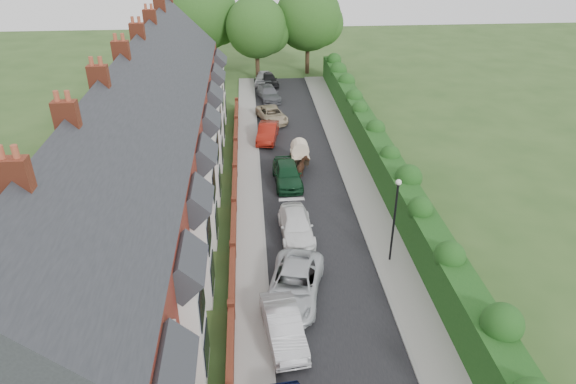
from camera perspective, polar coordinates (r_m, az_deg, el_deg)
The scene contains 24 objects.
ground at distance 25.92m, azimuth 5.98°, elevation -13.23°, with size 140.00×140.00×0.00m, color #2D4C1E.
road at distance 34.69m, azimuth 2.09°, elevation -1.08°, with size 6.00×58.00×0.02m, color black.
pavement_hedge_side at distance 35.33m, azimuth 8.71°, elevation -0.73°, with size 2.20×58.00×0.12m, color gray.
pavement_house_side at distance 34.47m, azimuth -4.28°, elevation -1.25°, with size 1.70×58.00×0.12m, color gray.
kerb_hedge_side at distance 35.11m, azimuth 7.04°, elevation -0.80°, with size 0.18×58.00×0.13m, color gray.
kerb_house_side at distance 34.47m, azimuth -2.96°, elevation -1.20°, with size 0.18×58.00×0.13m, color gray.
hedge at distance 35.05m, azimuth 11.77°, elevation 1.58°, with size 2.10×58.00×2.85m.
terrace_row at distance 32.27m, azimuth -16.23°, elevation 4.22°, with size 9.05×40.50×11.50m.
garden_wall_row at distance 33.43m, azimuth -6.00°, elevation -1.58°, with size 0.35×40.35×1.10m.
lamppost at distance 27.84m, azimuth 11.83°, elevation -2.04°, with size 0.32×0.32×5.16m.
tree_far_left at distance 60.07m, azimuth -3.18°, elevation 17.68°, with size 7.14×6.80×9.29m.
tree_far_right at distance 62.36m, azimuth 2.61°, elevation 18.67°, with size 7.98×7.60×10.31m.
tree_far_back at distance 63.00m, azimuth -9.00°, elevation 18.76°, with size 8.40×8.00×10.82m.
car_silver_a at distance 24.08m, azimuth -0.51°, elevation -14.67°, with size 1.54×4.40×1.45m, color #AEADB2.
car_silver_b at distance 26.21m, azimuth 0.70°, elevation -10.27°, with size 2.55×5.53×1.54m, color silver.
car_white at distance 30.83m, azimuth 0.90°, elevation -3.77°, with size 1.92×4.72×1.37m, color white.
car_green at distance 36.62m, azimuth -0.08°, elevation 2.07°, with size 1.90×4.72×1.61m, color #10371D.
car_red at distance 43.93m, azimuth -2.28°, elevation 6.64°, with size 1.51×4.32×1.42m, color maroon.
car_beige at distance 48.17m, azimuth -1.81°, elevation 8.59°, with size 2.10×4.56×1.27m, color tan.
car_grey at distance 54.05m, azimuth -2.19°, elevation 10.92°, with size 1.90×4.68×1.36m, color #55575D.
car_black at distance 58.74m, azimuth -2.16°, elevation 12.41°, with size 1.66×4.12×1.40m, color black.
horse at distance 37.31m, azimuth 1.61°, elevation 2.54°, with size 0.84×1.84×1.55m, color #432718.
horse_cart at distance 38.88m, azimuth 1.32°, elevation 4.47°, with size 1.38×3.06×2.20m.
car_extra_far at distance 59.21m, azimuth -2.82°, elevation 12.53°, with size 1.64×4.08×1.39m, color #AFB0B4.
Camera 1 is at (-4.13, -18.85, 17.31)m, focal length 32.00 mm.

